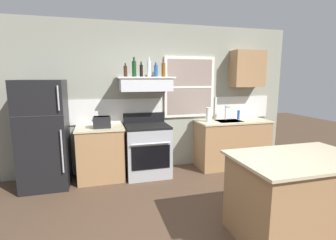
# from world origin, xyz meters

# --- Properties ---
(ground_plane) EXTENTS (16.00, 16.00, 0.00)m
(ground_plane) POSITION_xyz_m (0.00, 0.00, 0.00)
(ground_plane) COLOR #4C3828
(back_wall) EXTENTS (5.40, 0.11, 2.70)m
(back_wall) POSITION_xyz_m (0.03, 2.23, 1.35)
(back_wall) COLOR gray
(back_wall) RESTS_ON ground_plane
(refrigerator) EXTENTS (0.70, 0.72, 1.70)m
(refrigerator) POSITION_xyz_m (-1.90, 1.84, 0.85)
(refrigerator) COLOR black
(refrigerator) RESTS_ON ground_plane
(counter_left_of_stove) EXTENTS (0.79, 0.63, 0.91)m
(counter_left_of_stove) POSITION_xyz_m (-1.05, 1.90, 0.46)
(counter_left_of_stove) COLOR #9E754C
(counter_left_of_stove) RESTS_ON ground_plane
(toaster) EXTENTS (0.30, 0.20, 0.19)m
(toaster) POSITION_xyz_m (-1.01, 1.83, 1.01)
(toaster) COLOR black
(toaster) RESTS_ON counter_left_of_stove
(stove_range) EXTENTS (0.76, 0.69, 1.09)m
(stove_range) POSITION_xyz_m (-0.25, 1.86, 0.46)
(stove_range) COLOR #9EA0A5
(stove_range) RESTS_ON ground_plane
(range_hood_shelf) EXTENTS (0.96, 0.52, 0.24)m
(range_hood_shelf) POSITION_xyz_m (-0.25, 1.96, 1.62)
(range_hood_shelf) COLOR silver
(bottle_brown_stout) EXTENTS (0.06, 0.06, 0.23)m
(bottle_brown_stout) POSITION_xyz_m (-0.59, 1.98, 1.84)
(bottle_brown_stout) COLOR #381E0F
(bottle_brown_stout) RESTS_ON range_hood_shelf
(bottle_dark_green_wine) EXTENTS (0.07, 0.07, 0.32)m
(bottle_dark_green_wine) POSITION_xyz_m (-0.45, 1.91, 1.88)
(bottle_dark_green_wine) COLOR #143819
(bottle_dark_green_wine) RESTS_ON range_hood_shelf
(bottle_balsamic_dark) EXTENTS (0.06, 0.06, 0.25)m
(bottle_balsamic_dark) POSITION_xyz_m (-0.33, 1.90, 1.85)
(bottle_balsamic_dark) COLOR black
(bottle_balsamic_dark) RESTS_ON range_hood_shelf
(bottle_clear_tall) EXTENTS (0.06, 0.06, 0.33)m
(bottle_clear_tall) POSITION_xyz_m (-0.19, 1.92, 1.89)
(bottle_clear_tall) COLOR silver
(bottle_clear_tall) RESTS_ON range_hood_shelf
(bottle_blue_liqueur) EXTENTS (0.07, 0.07, 0.25)m
(bottle_blue_liqueur) POSITION_xyz_m (-0.05, 2.02, 1.85)
(bottle_blue_liqueur) COLOR #1E478C
(bottle_blue_liqueur) RESTS_ON range_hood_shelf
(bottle_amber_wine) EXTENTS (0.07, 0.07, 0.30)m
(bottle_amber_wine) POSITION_xyz_m (0.09, 2.01, 1.87)
(bottle_amber_wine) COLOR brown
(bottle_amber_wine) RESTS_ON range_hood_shelf
(counter_right_with_sink) EXTENTS (1.43, 0.63, 0.91)m
(counter_right_with_sink) POSITION_xyz_m (1.45, 1.90, 0.46)
(counter_right_with_sink) COLOR #9E754C
(counter_right_with_sink) RESTS_ON ground_plane
(sink_faucet) EXTENTS (0.03, 0.17, 0.28)m
(sink_faucet) POSITION_xyz_m (1.35, 2.00, 1.08)
(sink_faucet) COLOR silver
(sink_faucet) RESTS_ON counter_right_with_sink
(paper_towel_roll) EXTENTS (0.11, 0.11, 0.27)m
(paper_towel_roll) POSITION_xyz_m (0.94, 1.90, 1.04)
(paper_towel_roll) COLOR white
(paper_towel_roll) RESTS_ON counter_right_with_sink
(dish_soap_bottle) EXTENTS (0.06, 0.06, 0.18)m
(dish_soap_bottle) POSITION_xyz_m (1.63, 2.00, 1.00)
(dish_soap_bottle) COLOR blue
(dish_soap_bottle) RESTS_ON counter_right_with_sink
(kitchen_island) EXTENTS (1.40, 0.90, 0.91)m
(kitchen_island) POSITION_xyz_m (0.98, -0.32, 0.46)
(kitchen_island) COLOR #9E754C
(kitchen_island) RESTS_ON ground_plane
(upper_cabinet_right) EXTENTS (0.64, 0.32, 0.70)m
(upper_cabinet_right) POSITION_xyz_m (1.80, 2.04, 1.90)
(upper_cabinet_right) COLOR #9E754C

